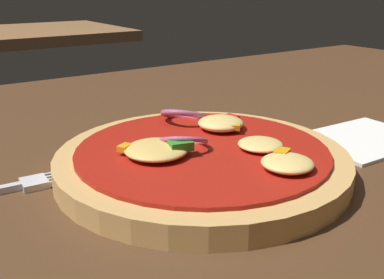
{
  "coord_description": "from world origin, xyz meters",
  "views": [
    {
      "loc": [
        -0.19,
        -0.24,
        0.17
      ],
      "look_at": [
        0.0,
        0.05,
        0.05
      ],
      "focal_mm": 41.98,
      "sensor_mm": 36.0,
      "label": 1
    }
  ],
  "objects": [
    {
      "name": "dining_table",
      "position": [
        0.0,
        0.0,
        0.02
      ],
      "size": [
        1.42,
        0.89,
        0.03
      ],
      "color": "#4C301C",
      "rests_on": "ground"
    },
    {
      "name": "pizza",
      "position": [
        0.0,
        0.03,
        0.04
      ],
      "size": [
        0.23,
        0.23,
        0.04
      ],
      "color": "tan",
      "rests_on": "dining_table"
    },
    {
      "name": "napkin",
      "position": [
        0.17,
        -0.0,
        0.03
      ],
      "size": [
        0.12,
        0.09,
        0.0
      ],
      "color": "white",
      "rests_on": "dining_table"
    }
  ]
}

